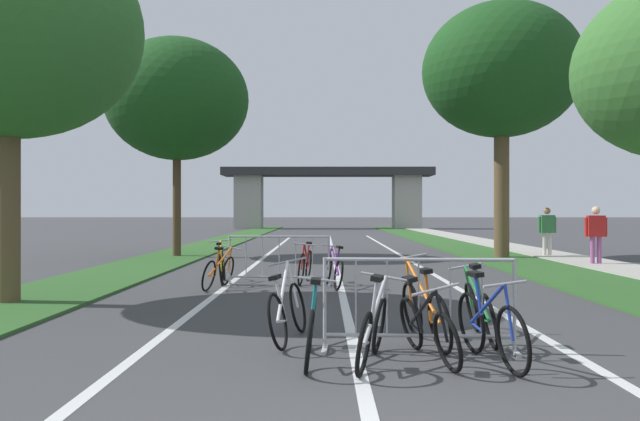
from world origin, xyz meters
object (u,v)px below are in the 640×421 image
object	(u,v)px
tree_left_oak_near	(9,28)
pedestrian_with_backpack	(547,227)
bicycle_green_2	(480,310)
bicycle_orange_0	(425,312)
bicycle_yellow_1	(222,266)
crowd_barrier_nearest	(419,305)
bicycle_purple_4	(333,270)
bicycle_orange_10	(219,271)
bicycle_white_3	(288,310)
bicycle_silver_5	(373,330)
tree_left_cypress_far	(177,100)
bicycle_teal_8	(311,328)
tree_right_maple_mid	(502,71)
bicycle_red_9	(305,266)
pedestrian_waiting	(596,230)
bicycle_black_6	(427,328)
crowd_barrier_second	(279,261)
bicycle_blue_7	(490,327)

from	to	relation	value
tree_left_oak_near	pedestrian_with_backpack	distance (m)	17.03
bicycle_green_2	pedestrian_with_backpack	distance (m)	14.59
bicycle_orange_0	bicycle_yellow_1	bearing A→B (deg)	109.51
crowd_barrier_nearest	bicycle_green_2	size ratio (longest dim) A/B	1.27
bicycle_purple_4	bicycle_orange_10	size ratio (longest dim) A/B	1.02
crowd_barrier_nearest	bicycle_white_3	world-z (taller)	crowd_barrier_nearest
bicycle_silver_5	bicycle_orange_10	distance (m)	6.72
tree_left_cypress_far	bicycle_teal_8	world-z (taller)	tree_left_cypress_far
bicycle_white_3	pedestrian_with_backpack	bearing A→B (deg)	69.40
bicycle_green_2	bicycle_yellow_1	bearing A→B (deg)	127.82
bicycle_orange_10	bicycle_orange_0	bearing A→B (deg)	-46.33
tree_right_maple_mid	bicycle_white_3	xyz separation A→B (m)	(-6.32, -13.03, -5.82)
bicycle_purple_4	bicycle_silver_5	bearing A→B (deg)	-98.33
bicycle_orange_0	bicycle_teal_8	world-z (taller)	bicycle_orange_0
tree_left_oak_near	bicycle_silver_5	xyz separation A→B (m)	(5.80, -4.06, -4.29)
crowd_barrier_nearest	pedestrian_with_backpack	size ratio (longest dim) A/B	1.29
tree_left_oak_near	bicycle_red_9	world-z (taller)	tree_left_oak_near
pedestrian_waiting	bicycle_yellow_1	bearing A→B (deg)	-149.50
bicycle_green_2	bicycle_black_6	size ratio (longest dim) A/B	1.05
bicycle_teal_8	bicycle_orange_10	size ratio (longest dim) A/B	0.96
crowd_barrier_second	pedestrian_with_backpack	xyz separation A→B (m)	(8.49, 7.88, 0.51)
bicycle_white_3	pedestrian_waiting	bearing A→B (deg)	61.26
bicycle_black_6	pedestrian_waiting	bearing A→B (deg)	-132.90
crowd_barrier_second	bicycle_yellow_1	size ratio (longest dim) A/B	1.25
tree_right_maple_mid	bicycle_yellow_1	size ratio (longest dim) A/B	4.86
crowd_barrier_nearest	crowd_barrier_second	world-z (taller)	same
bicycle_orange_0	bicycle_teal_8	size ratio (longest dim) A/B	1.04
bicycle_orange_0	crowd_barrier_second	bearing A→B (deg)	100.74
tree_left_cypress_far	bicycle_red_9	distance (m)	10.18
tree_left_oak_near	bicycle_purple_4	distance (m)	7.35
bicycle_silver_5	pedestrian_with_backpack	world-z (taller)	pedestrian_with_backpack
tree_left_oak_near	bicycle_white_3	xyz separation A→B (m)	(4.86, -2.90, -4.28)
tree_left_cypress_far	bicycle_orange_10	distance (m)	10.33
tree_left_oak_near	bicycle_red_9	size ratio (longest dim) A/B	3.79
bicycle_green_2	bicycle_blue_7	xyz separation A→B (m)	(-0.18, -1.15, 0.01)
tree_left_oak_near	bicycle_green_2	size ratio (longest dim) A/B	3.82
tree_left_oak_near	bicycle_orange_10	world-z (taller)	tree_left_oak_near
crowd_barrier_second	bicycle_black_6	bearing A→B (deg)	-72.86
bicycle_yellow_1	bicycle_blue_7	xyz separation A→B (m)	(3.92, -7.05, -0.00)
crowd_barrier_second	bicycle_orange_10	size ratio (longest dim) A/B	1.30
bicycle_orange_0	bicycle_silver_5	size ratio (longest dim) A/B	1.06
bicycle_silver_5	bicycle_white_3	bearing A→B (deg)	142.41
bicycle_blue_7	pedestrian_with_backpack	distance (m)	15.72
bicycle_orange_0	bicycle_orange_10	size ratio (longest dim) A/B	1.00
bicycle_black_6	bicycle_green_2	bearing A→B (deg)	-140.63
bicycle_blue_7	pedestrian_waiting	size ratio (longest dim) A/B	0.97
tree_left_cypress_far	crowd_barrier_nearest	xyz separation A→B (m)	(6.07, -14.13, -4.85)
bicycle_purple_4	pedestrian_waiting	size ratio (longest dim) A/B	1.00
crowd_barrier_second	bicycle_silver_5	world-z (taller)	crowd_barrier_second
crowd_barrier_second	bicycle_yellow_1	world-z (taller)	crowd_barrier_second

